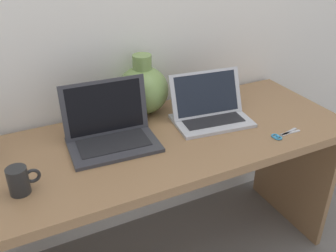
% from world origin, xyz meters
% --- Properties ---
extents(back_wall, '(4.40, 0.04, 2.40)m').
position_xyz_m(back_wall, '(0.00, 0.36, 1.20)').
color(back_wall, silver).
rests_on(back_wall, ground).
extents(desk, '(1.62, 0.65, 0.74)m').
position_xyz_m(desk, '(0.00, 0.00, 0.59)').
color(desk, olive).
rests_on(desk, ground).
extents(laptop_left, '(0.37, 0.27, 0.25)m').
position_xyz_m(laptop_left, '(-0.23, 0.07, 0.81)').
color(laptop_left, '#333338').
rests_on(laptop_left, desk).
extents(laptop_right, '(0.37, 0.27, 0.21)m').
position_xyz_m(laptop_right, '(0.24, 0.06, 0.80)').
color(laptop_right, '#B2B2B7').
rests_on(laptop_right, desk).
extents(green_vase, '(0.24, 0.24, 0.28)m').
position_xyz_m(green_vase, '(0.00, 0.26, 0.86)').
color(green_vase, '#75934C').
rests_on(green_vase, desk).
extents(coffee_mug, '(0.11, 0.07, 0.10)m').
position_xyz_m(coffee_mug, '(-0.61, -0.12, 0.79)').
color(coffee_mug, black).
rests_on(coffee_mug, desk).
extents(scissors, '(0.15, 0.06, 0.01)m').
position_xyz_m(scissors, '(0.44, -0.21, 0.74)').
color(scissors, '#B7B7BC').
rests_on(scissors, desk).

